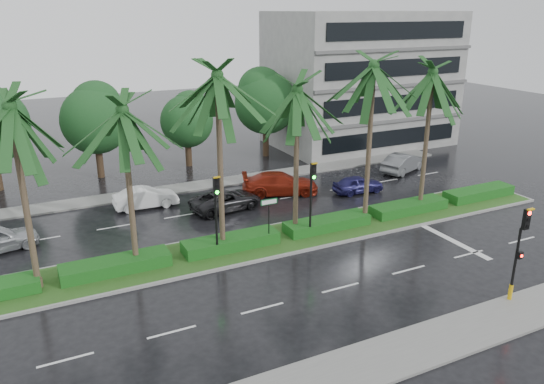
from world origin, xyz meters
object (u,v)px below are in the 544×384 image
signal_median_left (216,205)px  car_darkgrey (226,200)px  car_grey (403,163)px  car_red (280,183)px  street_sign (269,210)px  car_white (146,198)px  car_blue (358,184)px  signal_near (519,251)px

signal_median_left → car_darkgrey: signal_median_left is taller
car_darkgrey → car_grey: bearing=-92.1°
car_darkgrey → car_red: bearing=-82.9°
car_grey → street_sign: bearing=94.7°
car_darkgrey → car_red: size_ratio=0.89×
street_sign → car_darkgrey: (0.00, 6.25, -1.48)m
car_white → car_red: size_ratio=0.78×
street_sign → car_red: bearing=58.9°
street_sign → car_blue: size_ratio=0.73×
street_sign → car_grey: 17.53m
car_blue → signal_median_left: bearing=117.8°
signal_near → signal_median_left: bearing=135.9°
car_blue → car_grey: 6.63m
signal_median_left → car_grey: bearing=23.4°
car_red → car_blue: 5.45m
signal_median_left → car_white: bearing=99.4°
car_blue → street_sign: bearing=123.3°
street_sign → car_grey: size_ratio=0.58×
car_darkgrey → car_blue: 9.55m
car_blue → car_white: bearing=79.6°
signal_median_left → street_sign: size_ratio=1.68×
signal_median_left → car_grey: (18.61, 8.04, -2.25)m
signal_near → car_darkgrey: (-7.00, 16.12, -1.86)m
signal_near → car_red: 17.59m
signal_median_left → car_blue: 13.85m
car_white → car_blue: bearing=-103.1°
car_white → signal_near: bearing=-147.0°
car_red → signal_near: bearing=-151.9°
signal_near → car_white: signal_near is taller
signal_median_left → car_red: (7.50, 7.64, -2.24)m
car_darkgrey → car_blue: bearing=-103.7°
signal_near → car_red: (-2.50, 17.33, -1.74)m
car_grey → signal_near: bearing=132.0°
street_sign → car_white: 10.10m
signal_median_left → car_grey: signal_median_left is taller
signal_near → car_white: 22.11m
street_sign → car_red: 8.82m
signal_near → car_red: signal_near is taller
signal_median_left → street_sign: signal_median_left is taller
street_sign → car_darkgrey: 6.42m
car_darkgrey → signal_near: bearing=-164.5°
signal_near → car_blue: 15.48m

